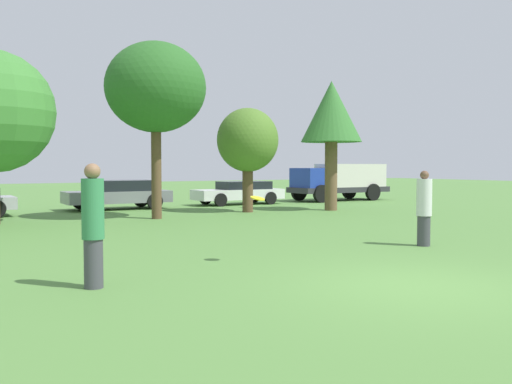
% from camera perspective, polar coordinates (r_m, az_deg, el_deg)
% --- Properties ---
extents(ground_plane, '(120.00, 120.00, 0.00)m').
position_cam_1_polar(ground_plane, '(9.53, 16.17, -9.22)').
color(ground_plane, '#54843D').
extents(person_thrower, '(0.35, 0.35, 1.99)m').
position_cam_1_polar(person_thrower, '(9.23, -16.32, -3.23)').
color(person_thrower, '#3F3F47').
rests_on(person_thrower, ground).
extents(person_catcher, '(0.37, 0.37, 1.83)m').
position_cam_1_polar(person_catcher, '(14.16, 16.80, -1.60)').
color(person_catcher, '#3F3F47').
rests_on(person_catcher, ground).
extents(frisbee, '(0.30, 0.29, 0.11)m').
position_cam_1_polar(frisbee, '(11.14, 0.16, -0.64)').
color(frisbee, yellow).
extents(tree_2, '(3.68, 3.68, 6.48)m').
position_cam_1_polar(tree_2, '(21.06, -10.22, 10.40)').
color(tree_2, brown).
rests_on(tree_2, ground).
extents(tree_3, '(2.60, 2.60, 4.39)m').
position_cam_1_polar(tree_3, '(23.54, -0.86, 5.23)').
color(tree_3, brown).
rests_on(tree_3, ground).
extents(tree_4, '(2.66, 2.66, 5.67)m').
position_cam_1_polar(tree_4, '(24.82, 7.71, 7.87)').
color(tree_4, brown).
rests_on(tree_4, ground).
extents(parked_car_grey, '(4.60, 2.03, 1.31)m').
position_cam_1_polar(parked_car_grey, '(25.82, -13.78, -0.17)').
color(parked_car_grey, slate).
rests_on(parked_car_grey, ground).
extents(parked_car_white, '(4.60, 1.85, 1.17)m').
position_cam_1_polar(parked_car_white, '(28.27, -1.68, -0.00)').
color(parked_car_white, silver).
rests_on(parked_car_white, ground).
extents(delivery_truck_blue, '(5.85, 2.30, 2.06)m').
position_cam_1_polar(delivery_truck_blue, '(31.88, 8.55, 1.28)').
color(delivery_truck_blue, '#2D2D33').
rests_on(delivery_truck_blue, ground).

